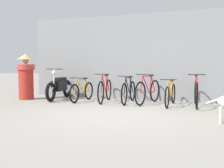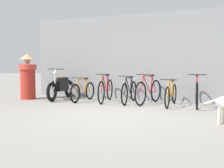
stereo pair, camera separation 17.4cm
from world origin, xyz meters
The scene contains 10 objects.
ground_plane centered at (0.00, 0.00, 0.00)m, with size 60.00×60.00×0.00m, color #9E998E.
shop_wall_back centered at (0.00, 3.18, 1.46)m, with size 8.55×0.20×2.92m.
bicycle_0 centered at (-1.83, 2.04, 0.32)m, with size 0.46×1.59×0.79m.
bicycle_1 centered at (-1.06, 2.14, 0.37)m, with size 0.46×1.74×0.91m.
bicycle_2 centered at (-0.28, 2.17, 0.35)m, with size 0.46×1.73×0.86m.
bicycle_3 centered at (0.32, 2.23, 0.38)m, with size 0.51×1.73×0.92m.
bicycle_4 centered at (1.03, 2.05, 0.33)m, with size 0.46×1.66×0.79m.
bicycle_5 centered at (1.74, 2.12, 0.38)m, with size 0.46×1.72×0.93m.
motorcycle centered at (-2.80, 2.21, 0.42)m, with size 0.58×2.01×1.07m.
person_in_robes centered at (-3.88, 1.80, 0.82)m, with size 0.78×0.78×1.58m.
Camera 1 is at (2.06, -5.65, 1.14)m, focal length 42.00 mm.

